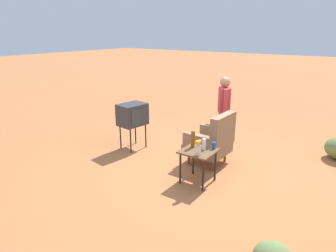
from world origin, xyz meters
The scene contains 9 objects.
ground_plane centered at (0.00, 0.00, 0.00)m, with size 60.00×60.00×0.00m, color #B76B3D.
armchair centered at (-0.08, -0.06, 0.50)m, with size 0.81×0.81×1.06m.
side_table centered at (0.73, 0.09, 0.51)m, with size 0.56×0.56×0.60m.
tv_on_stand centered at (0.16, -1.91, 0.78)m, with size 0.66×0.53×1.03m.
person_standing centered at (-0.89, -0.22, 0.94)m, with size 0.50×0.38×1.64m.
bottle_tall_amber centered at (0.66, -0.07, 0.75)m, with size 0.07×0.07×0.30m, color brown.
bottle_short_clear centered at (0.66, 0.15, 0.70)m, with size 0.06×0.06×0.20m, color silver.
soda_can_blue centered at (0.52, 0.27, 0.66)m, with size 0.07×0.07×0.12m, color blue.
flower_vase centered at (0.91, 0.18, 0.75)m, with size 0.15×0.10×0.27m.
Camera 1 is at (4.91, 2.36, 2.56)m, focal length 31.81 mm.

